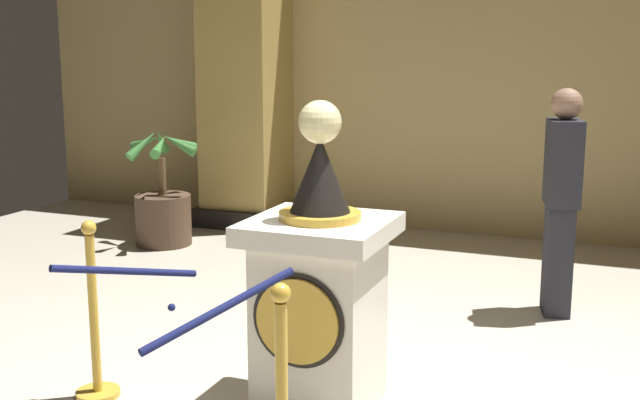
% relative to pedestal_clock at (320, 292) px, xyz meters
% --- Properties ---
extents(back_wall, '(10.98, 0.16, 3.64)m').
position_rel_pedestal_clock_xyz_m(back_wall, '(0.35, 4.34, 1.19)').
color(back_wall, tan).
rests_on(back_wall, ground_plane).
extents(pedestal_clock, '(0.70, 0.70, 1.62)m').
position_rel_pedestal_clock_xyz_m(pedestal_clock, '(0.00, 0.00, 0.00)').
color(pedestal_clock, silver).
rests_on(pedestal_clock, ground_plane).
extents(stanchion_near, '(0.24, 0.24, 0.98)m').
position_rel_pedestal_clock_xyz_m(stanchion_near, '(-1.17, -0.34, -0.29)').
color(stanchion_near, gold).
rests_on(stanchion_near, ground_plane).
extents(velvet_rope, '(1.08, 1.06, 0.22)m').
position_rel_pedestal_clock_xyz_m(velvet_rope, '(-0.47, -0.67, 0.15)').
color(velvet_rope, '#141947').
extents(column_left, '(0.92, 0.92, 3.49)m').
position_rel_pedestal_clock_xyz_m(column_left, '(-2.41, 3.88, 1.10)').
color(column_left, black).
rests_on(column_left, ground_plane).
extents(potted_palm_left, '(0.74, 0.67, 1.15)m').
position_rel_pedestal_clock_xyz_m(potted_palm_left, '(-2.71, 2.70, -0.28)').
color(potted_palm_left, '#4C3828').
rests_on(potted_palm_left, ground_plane).
extents(bystander_guest, '(0.29, 0.40, 1.60)m').
position_rel_pedestal_clock_xyz_m(bystander_guest, '(1.00, 2.03, 0.21)').
color(bystander_guest, '#26262D').
rests_on(bystander_guest, ground_plane).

